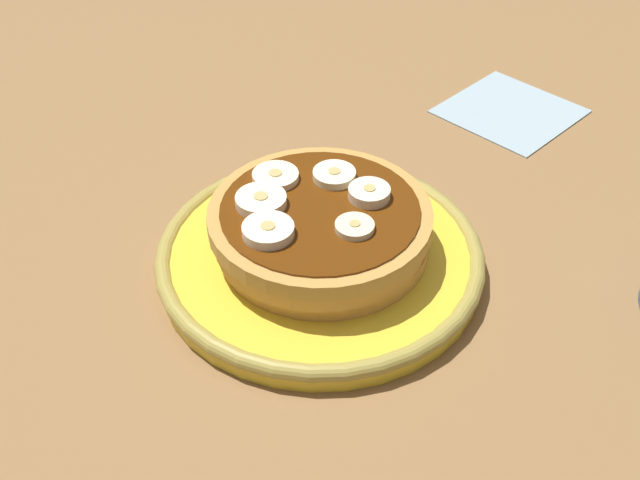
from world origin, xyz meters
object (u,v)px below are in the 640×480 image
object	(u,v)px
banana_slice_5	(261,201)
napkin	(510,111)
banana_slice_3	(268,231)
banana_slice_1	(355,227)
banana_slice_0	(276,177)
banana_slice_4	(334,176)
pancake_stack	(317,229)
banana_slice_2	(369,194)
plate	(320,257)

from	to	relation	value
banana_slice_5	napkin	world-z (taller)	banana_slice_5
banana_slice_5	banana_slice_3	bearing A→B (deg)	-52.86
banana_slice_1	banana_slice_3	bearing A→B (deg)	-148.74
banana_slice_3	banana_slice_0	bearing A→B (deg)	113.77
banana_slice_1	banana_slice_4	size ratio (longest dim) A/B	0.85
banana_slice_3	banana_slice_1	bearing A→B (deg)	31.26
pancake_stack	banana_slice_0	world-z (taller)	banana_slice_0
banana_slice_3	banana_slice_5	size ratio (longest dim) A/B	0.98
banana_slice_1	banana_slice_3	distance (cm)	5.75
banana_slice_4	napkin	size ratio (longest dim) A/B	0.28
banana_slice_1	napkin	world-z (taller)	banana_slice_1
banana_slice_5	banana_slice_2	bearing A→B (deg)	32.04
banana_slice_0	banana_slice_2	size ratio (longest dim) A/B	1.14
banana_slice_3	banana_slice_5	distance (cm)	3.32
banana_slice_2	banana_slice_3	xyz separation A→B (cm)	(-4.40, -6.65, -0.02)
banana_slice_3	napkin	xyz separation A→B (cm)	(8.45, 31.60, -5.70)
pancake_stack	banana_slice_1	xyz separation A→B (cm)	(3.27, -1.01, 2.07)
pancake_stack	banana_slice_3	size ratio (longest dim) A/B	4.62
banana_slice_2	banana_slice_1	bearing A→B (deg)	-82.07
plate	banana_slice_5	size ratio (longest dim) A/B	6.64
plate	banana_slice_4	bearing A→B (deg)	99.47
plate	banana_slice_2	distance (cm)	6.01
banana_slice_0	banana_slice_5	bearing A→B (deg)	-80.42
banana_slice_0	napkin	bearing A→B (deg)	67.00
banana_slice_2	banana_slice_5	size ratio (longest dim) A/B	0.83
banana_slice_4	banana_slice_5	distance (cm)	5.98
pancake_stack	banana_slice_5	size ratio (longest dim) A/B	4.52
banana_slice_1	pancake_stack	bearing A→B (deg)	162.81
pancake_stack	banana_slice_5	bearing A→B (deg)	-159.70
banana_slice_1	banana_slice_2	xyz separation A→B (cm)	(-0.51, 3.67, 0.15)
napkin	pancake_stack	bearing A→B (deg)	-103.86
banana_slice_4	banana_slice_1	bearing A→B (deg)	-51.94
pancake_stack	banana_slice_3	distance (cm)	4.85
banana_slice_1	banana_slice_3	xyz separation A→B (cm)	(-4.91, -2.98, 0.13)
pancake_stack	banana_slice_0	distance (cm)	4.98
banana_slice_4	pancake_stack	bearing A→B (deg)	-83.72
napkin	banana_slice_1	bearing A→B (deg)	-97.05
plate	banana_slice_0	bearing A→B (deg)	158.85
banana_slice_4	plate	bearing A→B (deg)	-80.53
napkin	banana_slice_4	bearing A→B (deg)	-106.78
banana_slice_4	banana_slice_3	bearing A→B (deg)	-99.18
pancake_stack	banana_slice_4	distance (cm)	4.27
banana_slice_5	napkin	bearing A→B (deg)	70.14
banana_slice_2	pancake_stack	bearing A→B (deg)	-136.04
banana_slice_1	banana_slice_4	distance (cm)	5.96
banana_slice_4	banana_slice_5	xyz separation A→B (cm)	(-3.24, -5.03, 0.06)
pancake_stack	napkin	distance (cm)	28.64
pancake_stack	napkin	xyz separation A→B (cm)	(6.81, 27.60, -3.50)
banana_slice_1	banana_slice_5	xyz separation A→B (cm)	(-6.92, -0.34, 0.12)
pancake_stack	banana_slice_2	xyz separation A→B (cm)	(2.76, 2.66, 2.22)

